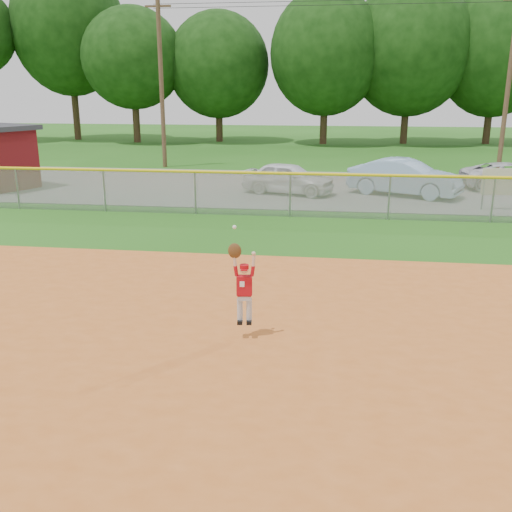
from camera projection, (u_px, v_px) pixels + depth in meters
The scene contains 11 objects.
ground at pixel (246, 336), 10.26m from camera, with size 120.00×120.00×0.00m, color #205814.
clay_infield at pixel (212, 430), 7.40m from camera, with size 24.00×16.00×0.04m, color #BC5C22.
parking_strip at pixel (300, 188), 25.46m from camera, with size 44.00×10.00×0.03m, color slate.
car_white_a at pixel (288, 178), 23.75m from camera, with size 1.53×3.81×1.30m, color white.
car_blue at pixel (405, 177), 23.34m from camera, with size 1.56×4.48×1.48m, color #91B4D8.
car_white_b at pixel (511, 176), 24.78m from camera, with size 1.91×4.14×1.15m, color silver.
sponsor_sign at pixel (506, 183), 20.45m from camera, with size 1.73×0.12×1.53m.
outfield_fence at pixel (290, 192), 19.51m from camera, with size 40.06×0.10×1.55m.
power_lines at pixel (328, 80), 29.71m from camera, with size 19.40×0.24×9.00m.
tree_line at pixel (332, 44), 44.02m from camera, with size 62.37×13.00×14.43m.
ballplayer at pixel (243, 284), 9.85m from camera, with size 0.48×0.22×1.77m.
Camera 1 is at (1.44, -9.32, 4.29)m, focal length 40.00 mm.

